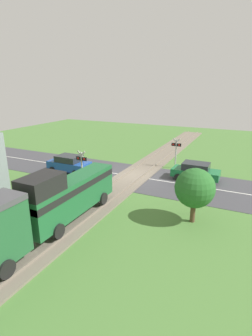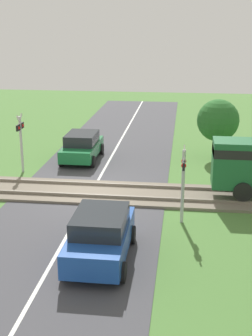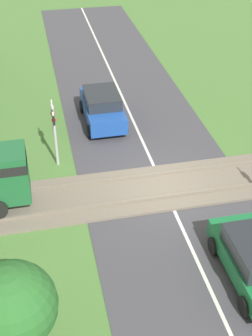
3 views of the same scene
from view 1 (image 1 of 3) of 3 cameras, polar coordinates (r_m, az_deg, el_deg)
ground_plane at (r=22.37m, az=1.68°, el=-1.88°), size 60.00×60.00×0.00m
road_surface at (r=22.37m, az=1.68°, el=-1.86°), size 48.00×6.40×0.02m
track_bed at (r=22.35m, az=1.68°, el=-1.72°), size 2.80×48.00×0.24m
train at (r=12.05m, az=-24.76°, el=-11.74°), size 1.58×15.32×3.18m
car_near_crossing at (r=22.08m, az=14.92°, el=-0.66°), size 3.78×1.81×1.46m
car_far_side at (r=23.75m, az=-12.27°, el=0.93°), size 3.77×1.86×1.56m
crossing_signal_west_approach at (r=24.58m, az=10.84°, el=4.08°), size 0.90×0.18×2.86m
crossing_signal_east_approach at (r=19.78m, az=-9.61°, el=0.88°), size 0.90×0.18×2.86m
pedestrian_by_station at (r=16.58m, az=-25.51°, el=-8.00°), size 0.42×0.42×1.68m
tree_roadside_hedge at (r=14.89m, az=14.75°, el=-4.27°), size 2.21×2.21×3.17m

